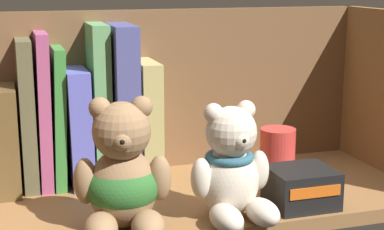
{
  "coord_description": "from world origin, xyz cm",
  "views": [
    {
      "loc": [
        -24.27,
        -79.58,
        33.12
      ],
      "look_at": [
        0.71,
        0.0,
        13.77
      ],
      "focal_mm": 56.78,
      "sensor_mm": 36.0,
      "label": 1
    }
  ],
  "objects": [
    {
      "name": "shelf_back_panel",
      "position": [
        0.0,
        14.1,
        13.9
      ],
      "size": [
        68.67,
        1.2,
        27.79
      ],
      "primitive_type": "cube",
      "color": "brown",
      "rests_on": "ground"
    },
    {
      "name": "book_5",
      "position": [
        -17.02,
        10.71,
        12.43
      ],
      "size": [
        2.34,
        10.13,
        20.9
      ],
      "primitive_type": "cube",
      "rotation": [
        0.0,
        0.03,
        0.0
      ],
      "color": "#3A8338",
      "rests_on": "shelf_board"
    },
    {
      "name": "book_4",
      "position": [
        -19.12,
        10.71,
        13.53
      ],
      "size": [
        2.1,
        9.97,
        23.08
      ],
      "primitive_type": "cube",
      "rotation": [
        0.0,
        0.02,
        0.0
      ],
      "color": "#A44874",
      "rests_on": "shelf_board"
    },
    {
      "name": "book_8",
      "position": [
        -7.44,
        10.71,
        14.01
      ],
      "size": [
        3.44,
        14.27,
        24.01
      ],
      "primitive_type": "cube",
      "color": "#494C8B",
      "rests_on": "shelf_board"
    },
    {
      "name": "teddy_bear_larger",
      "position": [
        -11.11,
        -9.09,
        8.58
      ],
      "size": [
        12.42,
        13.25,
        16.76
      ],
      "color": "#93704C",
      "rests_on": "shelf_board"
    },
    {
      "name": "book_7",
      "position": [
        -10.86,
        10.71,
        14.07
      ],
      "size": [
        2.55,
        10.89,
        24.15
      ],
      "primitive_type": "cube",
      "color": "#609C5F",
      "rests_on": "shelf_board"
    },
    {
      "name": "shelf_board",
      "position": [
        0.0,
        0.0,
        1.0
      ],
      "size": [
        66.27,
        27.0,
        2.0
      ],
      "primitive_type": "cube",
      "color": "olive",
      "rests_on": "ground"
    },
    {
      "name": "pillar_candle",
      "position": [
        15.9,
        3.61,
        5.86
      ],
      "size": [
        5.56,
        5.56,
        7.71
      ],
      "primitive_type": "cylinder",
      "color": "#C63833",
      "rests_on": "shelf_board"
    },
    {
      "name": "book_2",
      "position": [
        -24.49,
        10.71,
        9.78
      ],
      "size": [
        3.13,
        12.63,
        15.57
      ],
      "primitive_type": "cube",
      "color": "brown",
      "rests_on": "shelf_board"
    },
    {
      "name": "book_9",
      "position": [
        -3.79,
        10.71,
        11.2
      ],
      "size": [
        3.03,
        13.3,
        18.4
      ],
      "primitive_type": "cube",
      "color": "tan",
      "rests_on": "shelf_board"
    },
    {
      "name": "teddy_bear_smaller",
      "position": [
        2.98,
        -9.92,
        8.56
      ],
      "size": [
        11.32,
        11.62,
        15.37
      ],
      "color": "beige",
      "rests_on": "shelf_board"
    },
    {
      "name": "small_product_box",
      "position": [
        13.64,
        -8.86,
        4.64
      ],
      "size": [
        8.66,
        7.97,
        5.28
      ],
      "color": "black",
      "rests_on": "shelf_board"
    },
    {
      "name": "book_6",
      "position": [
        -14.17,
        10.71,
        10.8
      ],
      "size": [
        3.45,
        12.03,
        17.64
      ],
      "primitive_type": "cube",
      "rotation": [
        0.0,
        -0.01,
        0.0
      ],
      "color": "#5B5FCA",
      "rests_on": "shelf_board"
    },
    {
      "name": "book_3",
      "position": [
        -21.46,
        10.71,
        13.07
      ],
      "size": [
        2.09,
        9.66,
        22.15
      ],
      "primitive_type": "cube",
      "color": "brown",
      "rests_on": "shelf_board"
    }
  ]
}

